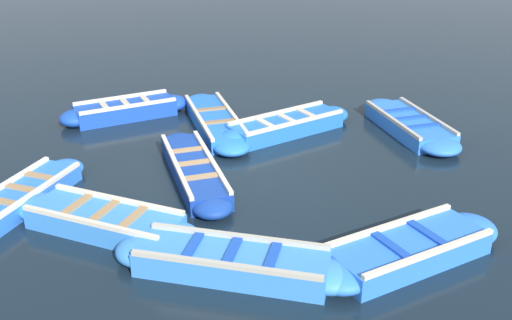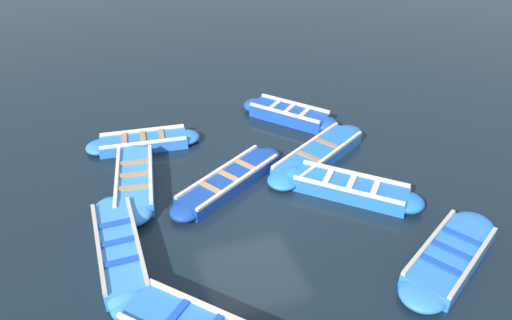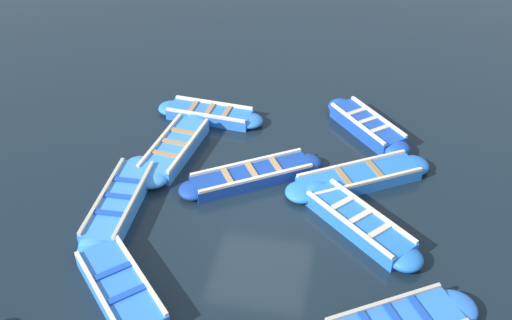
% 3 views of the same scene
% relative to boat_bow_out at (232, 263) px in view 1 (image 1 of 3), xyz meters
% --- Properties ---
extents(ground_plane, '(120.00, 120.00, 0.00)m').
position_rel_boat_bow_out_xyz_m(ground_plane, '(-0.97, 3.11, -0.19)').
color(ground_plane, black).
extents(boat_bow_out, '(3.57, 0.90, 0.43)m').
position_rel_boat_bow_out_xyz_m(boat_bow_out, '(0.00, 0.00, 0.00)').
color(boat_bow_out, '#3884E0').
rests_on(boat_bow_out, ground).
extents(boat_inner_gap, '(2.84, 3.05, 0.42)m').
position_rel_boat_bow_out_xyz_m(boat_inner_gap, '(-0.36, 5.42, -0.01)').
color(boat_inner_gap, blue).
rests_on(boat_inner_gap, ground).
extents(boat_end_of_row, '(3.43, 1.24, 0.42)m').
position_rel_boat_bow_out_xyz_m(boat_end_of_row, '(-2.32, 0.60, -0.01)').
color(boat_end_of_row, '#3884E0').
rests_on(boat_end_of_row, ground).
extents(boat_broadside, '(2.55, 3.48, 0.38)m').
position_rel_boat_bow_out_xyz_m(boat_broadside, '(-1.59, 2.77, -0.03)').
color(boat_broadside, navy).
rests_on(boat_broadside, ground).
extents(boat_tucked, '(1.00, 3.13, 0.36)m').
position_rel_boat_bow_out_xyz_m(boat_tucked, '(-4.13, 1.06, -0.03)').
color(boat_tucked, blue).
rests_on(boat_tucked, ground).
extents(boat_stern_in, '(2.80, 2.57, 0.44)m').
position_rel_boat_bow_out_xyz_m(boat_stern_in, '(-4.29, 5.42, 0.00)').
color(boat_stern_in, '#1947B7').
rests_on(boat_stern_in, ground).
extents(boat_centre, '(2.65, 3.67, 0.36)m').
position_rel_boat_bow_out_xyz_m(boat_centre, '(-2.01, 5.33, -0.04)').
color(boat_centre, blue).
rests_on(boat_centre, ground).
extents(boat_alongside, '(2.54, 3.37, 0.38)m').
position_rel_boat_bow_out_xyz_m(boat_alongside, '(2.30, 6.23, -0.03)').
color(boat_alongside, blue).
rests_on(boat_alongside, ground).
extents(boat_drifting, '(3.03, 2.94, 0.42)m').
position_rel_boat_bow_out_xyz_m(boat_drifting, '(2.43, 0.97, -0.01)').
color(boat_drifting, blue).
rests_on(boat_drifting, ground).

